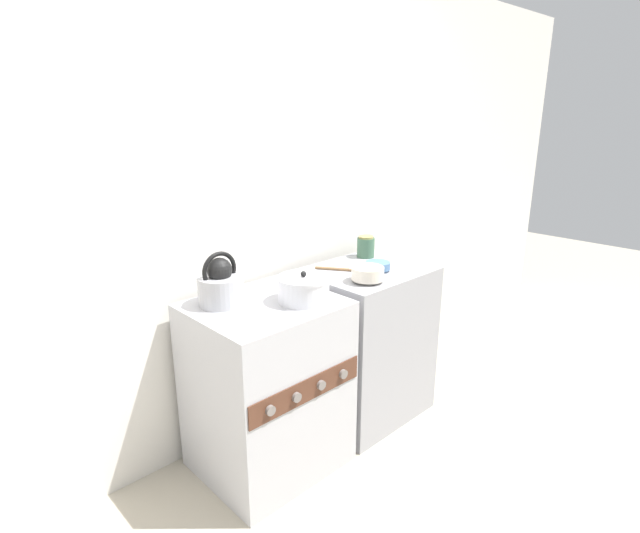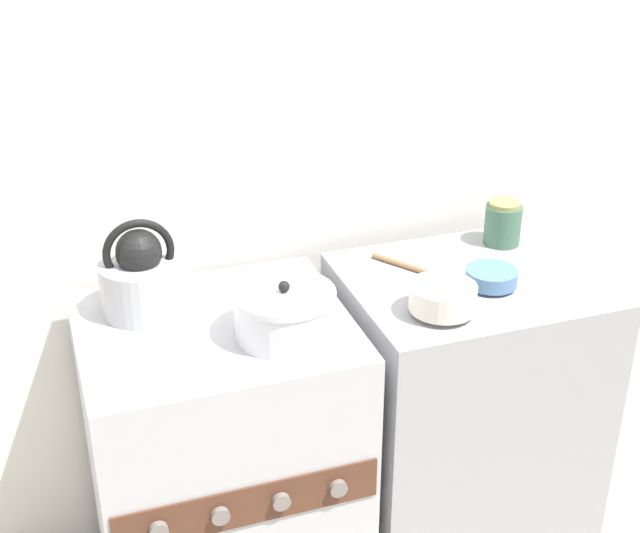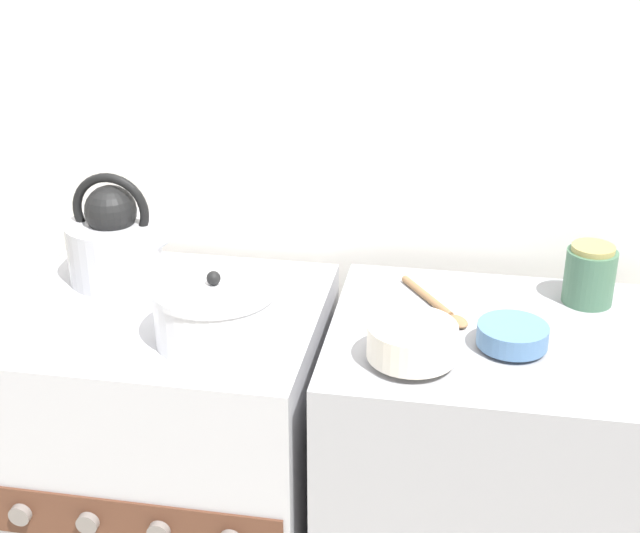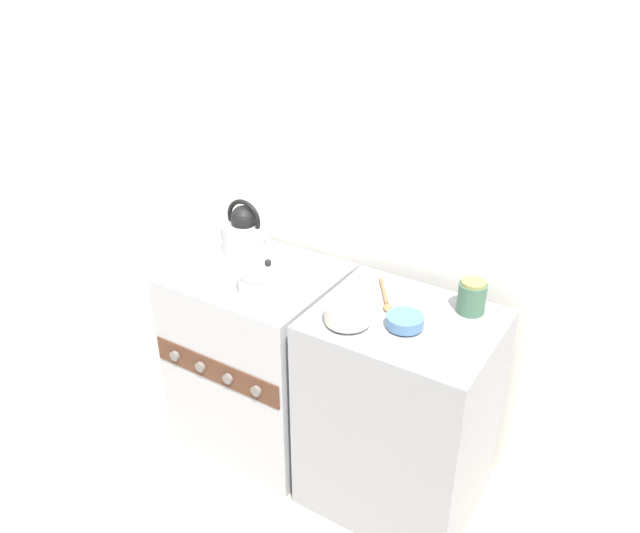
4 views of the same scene
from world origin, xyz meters
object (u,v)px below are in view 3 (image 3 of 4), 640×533
at_px(small_ceramic_bowl, 512,335).
at_px(storage_jar, 590,275).
at_px(kettle, 115,241).
at_px(enamel_bowl, 412,342).
at_px(cooking_pot, 215,312).
at_px(stove, 176,475).

xyz_separation_m(small_ceramic_bowl, storage_jar, (0.16, 0.23, 0.03)).
relative_size(kettle, enamel_bowl, 1.53).
xyz_separation_m(cooking_pot, storage_jar, (0.73, 0.26, 0.02)).
distance_m(kettle, small_ceramic_bowl, 0.89).
distance_m(cooking_pot, enamel_bowl, 0.39).
bearing_deg(stove, cooking_pot, -34.63).
relative_size(stove, small_ceramic_bowl, 6.40).
relative_size(cooking_pot, storage_jar, 1.92).
distance_m(stove, enamel_bowl, 0.75).
xyz_separation_m(stove, kettle, (-0.15, 0.13, 0.52)).
distance_m(stove, kettle, 0.56).
height_order(stove, kettle, kettle).
xyz_separation_m(enamel_bowl, storage_jar, (0.34, 0.31, 0.02)).
bearing_deg(enamel_bowl, small_ceramic_bowl, 25.27).
xyz_separation_m(stove, small_ceramic_bowl, (0.72, -0.07, 0.48)).
bearing_deg(storage_jar, small_ceramic_bowl, -124.85).
bearing_deg(storage_jar, kettle, -178.40).
distance_m(stove, cooking_pot, 0.52).
relative_size(stove, storage_jar, 6.76).
bearing_deg(stove, enamel_bowl, -16.34).
height_order(cooking_pot, storage_jar, cooking_pot).
bearing_deg(enamel_bowl, cooking_pot, 172.04).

